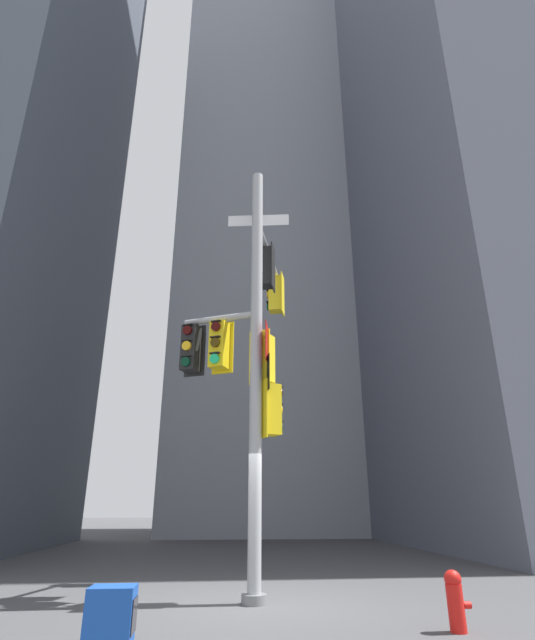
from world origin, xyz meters
The scene contains 6 objects.
ground centered at (0.00, 0.00, 0.00)m, with size 120.00×120.00×0.00m, color #474749.
building_tower_right centered at (14.49, 10.59, 26.84)m, with size 14.88×14.88×53.69m, color slate.
building_mid_block centered at (2.35, 22.75, 21.38)m, with size 12.37×12.37×42.77m, color #9399A3.
signal_pole_assembly centered at (-0.06, 0.51, 4.91)m, with size 2.54×3.19×8.84m.
fire_hydrant centered at (2.60, -2.22, 0.40)m, with size 0.33×0.23×0.76m.
newspaper_box centered at (-1.67, -3.98, 0.43)m, with size 0.45×0.36×0.85m.
Camera 1 is at (-0.67, -9.52, 1.60)m, focal length 27.43 mm.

